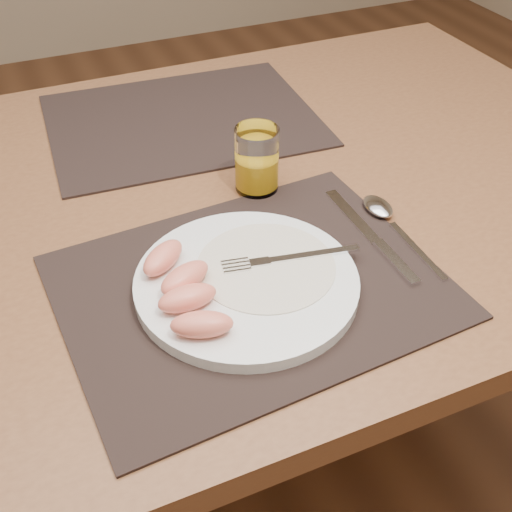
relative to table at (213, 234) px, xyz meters
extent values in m
plane|color=brown|center=(0.00, 0.00, -0.67)|extent=(5.00, 5.00, 0.00)
cube|color=brown|center=(0.00, 0.00, 0.06)|extent=(1.40, 0.90, 0.04)
cylinder|color=brown|center=(0.62, 0.37, -0.31)|extent=(0.06, 0.06, 0.71)
cube|color=black|center=(-0.03, -0.22, 0.09)|extent=(0.47, 0.38, 0.00)
cube|color=black|center=(0.03, 0.22, 0.09)|extent=(0.47, 0.38, 0.00)
cylinder|color=white|center=(-0.04, -0.22, 0.10)|extent=(0.27, 0.27, 0.02)
cylinder|color=white|center=(-0.01, -0.21, 0.10)|extent=(0.17, 0.17, 0.00)
cube|color=silver|center=(0.06, -0.22, 0.11)|extent=(0.11, 0.03, 0.00)
cube|color=silver|center=(-0.01, -0.20, 0.11)|extent=(0.03, 0.02, 0.00)
cube|color=silver|center=(-0.04, -0.20, 0.11)|extent=(0.04, 0.03, 0.00)
cube|color=silver|center=(0.15, -0.15, 0.09)|extent=(0.02, 0.13, 0.00)
cube|color=silver|center=(0.15, -0.26, 0.09)|extent=(0.01, 0.09, 0.01)
cube|color=silver|center=(0.19, -0.25, 0.09)|extent=(0.01, 0.13, 0.00)
ellipsoid|color=silver|center=(0.20, -0.15, 0.09)|extent=(0.04, 0.06, 0.01)
cylinder|color=white|center=(0.06, -0.03, 0.13)|extent=(0.06, 0.06, 0.10)
cylinder|color=#FCAF15|center=(0.06, -0.03, 0.11)|extent=(0.05, 0.05, 0.04)
ellipsoid|color=#F27F62|center=(-0.11, -0.29, 0.12)|extent=(0.08, 0.05, 0.03)
ellipsoid|color=#F27F62|center=(-0.12, -0.24, 0.12)|extent=(0.07, 0.03, 0.03)
ellipsoid|color=#F27F62|center=(-0.11, -0.21, 0.12)|extent=(0.08, 0.06, 0.03)
ellipsoid|color=#F27F62|center=(-0.12, -0.16, 0.12)|extent=(0.07, 0.07, 0.03)
camera|label=1|loc=(-0.25, -0.75, 0.61)|focal=45.00mm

